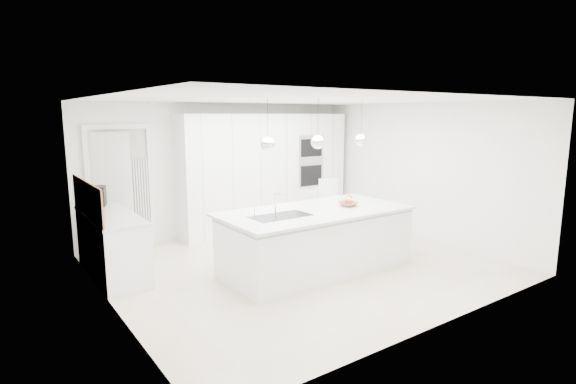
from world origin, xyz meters
TOP-DOWN VIEW (x-y plane):
  - floor at (0.00, 0.00)m, footprint 5.50×5.50m
  - wall_back at (0.00, 2.50)m, footprint 5.50×0.00m
  - wall_left at (-2.75, 0.00)m, footprint 0.00×5.00m
  - ceiling at (0.00, 0.00)m, footprint 5.50×5.50m
  - tall_cabinets at (0.80, 2.20)m, footprint 3.60×0.60m
  - oven_stack at (1.70, 1.89)m, footprint 0.62×0.04m
  - doorway_frame at (-1.95, 2.47)m, footprint 1.11×0.08m
  - hallway_door at (-2.20, 2.42)m, footprint 0.76×0.38m
  - radiator at (-1.63, 2.46)m, footprint 0.32×0.04m
  - left_base_cabinets at (-2.45, 1.20)m, footprint 0.60×1.80m
  - left_worktop at (-2.45, 1.20)m, footprint 0.62×1.82m
  - oak_backsplash at (-2.74, 1.20)m, footprint 0.02×1.80m
  - island_base at (0.10, -0.30)m, footprint 2.80×1.20m
  - island_worktop at (0.10, -0.25)m, footprint 2.84×1.40m
  - island_sink at (-0.55, -0.30)m, footprint 0.84×0.44m
  - island_tap at (-0.50, -0.10)m, footprint 0.02×0.02m
  - pendant_left at (-0.75, -0.30)m, footprint 0.20×0.20m
  - pendant_mid at (0.10, -0.30)m, footprint 0.20×0.20m
  - pendant_right at (0.95, -0.30)m, footprint 0.20×0.20m
  - fruit_bowl at (0.69, -0.33)m, footprint 0.32×0.32m
  - espresso_machine at (-2.43, 1.90)m, footprint 0.27×0.33m
  - bar_stool_left at (0.80, 0.66)m, footprint 0.32×0.44m
  - bar_stool_right at (1.24, 0.65)m, footprint 0.50×0.60m
  - apple_a at (0.69, -0.38)m, footprint 0.07×0.07m
  - apple_b at (0.66, -0.37)m, footprint 0.08×0.08m
  - apple_c at (0.65, -0.35)m, footprint 0.08×0.08m
  - banana_bunch at (0.70, -0.32)m, footprint 0.25×0.18m

SIDE VIEW (x-z plane):
  - floor at x=0.00m, z-range 0.00..0.00m
  - left_base_cabinets at x=-2.45m, z-range 0.00..0.86m
  - island_base at x=0.10m, z-range 0.00..0.86m
  - bar_stool_left at x=0.80m, z-range 0.00..0.96m
  - bar_stool_right at x=1.24m, z-range 0.00..1.14m
  - island_sink at x=-0.55m, z-range 0.73..0.91m
  - radiator at x=-1.63m, z-range 0.15..1.55m
  - left_worktop at x=-2.45m, z-range 0.86..0.90m
  - island_worktop at x=0.10m, z-range 0.86..0.90m
  - fruit_bowl at x=0.69m, z-range 0.90..0.97m
  - apple_a at x=0.69m, z-range 0.93..1.00m
  - apple_c at x=0.65m, z-range 0.93..1.01m
  - apple_b at x=0.66m, z-range 0.93..1.01m
  - hallway_door at x=-2.20m, z-range 0.00..2.00m
  - banana_bunch at x=0.70m, z-range 0.91..1.14m
  - doorway_frame at x=-1.95m, z-range -0.04..2.09m
  - island_tap at x=-0.50m, z-range 0.90..1.20m
  - espresso_machine at x=-2.43m, z-range 0.90..1.20m
  - tall_cabinets at x=0.80m, z-range 0.00..2.30m
  - oak_backsplash at x=-2.74m, z-range 0.90..1.40m
  - wall_back at x=0.00m, z-range -1.50..4.00m
  - wall_left at x=-2.75m, z-range -1.25..3.75m
  - oven_stack at x=1.70m, z-range 0.83..1.88m
  - pendant_left at x=-0.75m, z-range 1.80..2.00m
  - pendant_mid at x=0.10m, z-range 1.80..2.00m
  - pendant_right at x=0.95m, z-range 1.80..2.00m
  - ceiling at x=0.00m, z-range 2.50..2.50m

